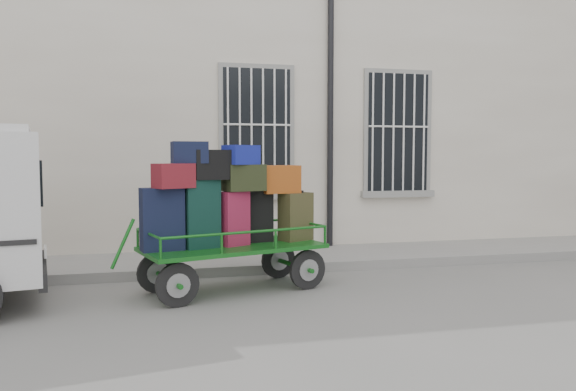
% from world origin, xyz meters
% --- Properties ---
extents(ground, '(80.00, 80.00, 0.00)m').
position_xyz_m(ground, '(0.00, 0.00, 0.00)').
color(ground, slate).
rests_on(ground, ground).
extents(building, '(24.00, 5.15, 6.00)m').
position_xyz_m(building, '(0.00, 5.50, 3.00)').
color(building, beige).
rests_on(building, ground).
extents(sidewalk, '(24.00, 1.70, 0.15)m').
position_xyz_m(sidewalk, '(0.00, 2.20, 0.07)').
color(sidewalk, gray).
rests_on(sidewalk, ground).
extents(luggage_cart, '(2.83, 1.70, 1.99)m').
position_xyz_m(luggage_cart, '(-1.23, 0.47, 1.04)').
color(luggage_cart, black).
rests_on(luggage_cart, ground).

